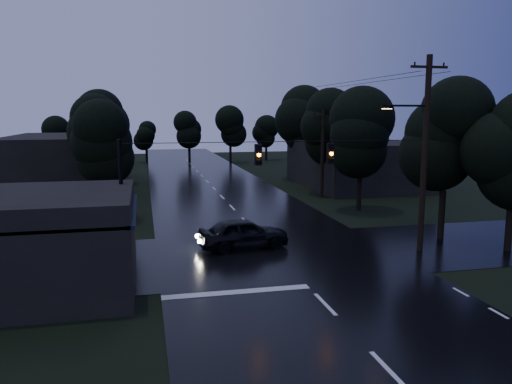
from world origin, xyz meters
name	(u,v)px	position (x,y,z in m)	size (l,w,h in m)	color
ground	(389,371)	(0.00, 0.00, 0.00)	(160.00, 160.00, 0.00)	black
main_road	(222,197)	(0.00, 30.00, 0.00)	(12.00, 120.00, 0.02)	black
cross_street	(277,254)	(0.00, 12.00, 0.00)	(60.00, 9.00, 0.02)	black
building_far_right	(355,164)	(14.00, 34.00, 2.20)	(10.00, 14.00, 4.40)	black
building_far_left	(65,161)	(-14.00, 40.00, 2.50)	(10.00, 16.00, 5.00)	black
utility_pole_main	(423,150)	(7.41, 11.00, 5.26)	(3.50, 0.30, 10.00)	black
utility_pole_far	(322,152)	(8.30, 28.00, 3.88)	(2.00, 0.30, 7.50)	black
anchor_pole_left	(122,206)	(-7.50, 11.00, 3.00)	(0.18, 0.18, 6.00)	black
span_signals	(294,153)	(0.56, 10.99, 5.24)	(15.00, 0.37, 1.12)	black
tree_corner_near	(446,134)	(10.00, 13.00, 5.99)	(4.48, 4.48, 9.44)	black
tree_left_a	(103,143)	(-9.00, 22.00, 5.24)	(3.92, 3.92, 8.26)	black
tree_left_b	(103,132)	(-9.60, 30.00, 5.62)	(4.20, 4.20, 8.85)	black
tree_left_c	(104,125)	(-10.20, 40.00, 5.99)	(4.48, 4.48, 9.44)	black
tree_right_a	(361,134)	(9.00, 22.00, 5.62)	(4.20, 4.20, 8.85)	black
tree_right_b	(329,126)	(9.60, 30.00, 5.99)	(4.48, 4.48, 9.44)	black
tree_right_c	(301,121)	(10.20, 40.00, 6.37)	(4.76, 4.76, 10.03)	black
car	(243,233)	(-1.43, 13.52, 0.82)	(1.93, 4.80, 1.64)	black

